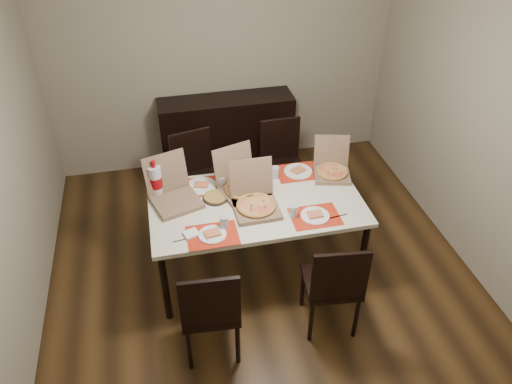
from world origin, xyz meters
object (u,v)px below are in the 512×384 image
(dining_table, at_px, (256,208))
(chair_far_right, at_px, (282,160))
(chair_near_left, at_px, (210,309))
(pizza_box_center, at_px, (255,202))
(soda_bottle, at_px, (156,181))
(dip_bowl, at_px, (257,190))
(sideboard, at_px, (227,135))
(chair_near_right, at_px, (334,283))
(chair_far_left, at_px, (196,173))

(dining_table, height_order, chair_far_right, chair_far_right)
(chair_near_left, distance_m, chair_far_right, 2.08)
(pizza_box_center, bearing_deg, soda_bottle, 155.46)
(dip_bowl, bearing_deg, chair_far_right, 60.70)
(sideboard, bearing_deg, chair_far_right, -58.54)
(dining_table, xyz_separation_m, chair_far_right, (0.49, 0.94, -0.17))
(chair_near_right, height_order, soda_bottle, soda_bottle)
(chair_near_left, bearing_deg, chair_far_right, 60.66)
(chair_far_left, distance_m, pizza_box_center, 1.09)
(chair_far_left, relative_size, pizza_box_center, 2.24)
(chair_near_right, bearing_deg, sideboard, 99.04)
(chair_far_left, height_order, pizza_box_center, pizza_box_center)
(chair_far_right, bearing_deg, chair_near_right, -91.88)
(chair_near_left, relative_size, chair_far_left, 1.00)
(chair_near_right, xyz_separation_m, soda_bottle, (-1.24, 1.10, 0.38))
(chair_far_left, height_order, dip_bowl, chair_far_left)
(sideboard, bearing_deg, soda_bottle, -120.85)
(sideboard, xyz_separation_m, dining_table, (-0.03, -1.68, 0.23))
(chair_far_left, bearing_deg, soda_bottle, -122.65)
(chair_far_right, relative_size, soda_bottle, 2.70)
(pizza_box_center, bearing_deg, chair_far_right, 63.38)
(chair_near_left, bearing_deg, pizza_box_center, 57.34)
(pizza_box_center, bearing_deg, dining_table, 73.51)
(chair_far_right, bearing_deg, sideboard, 121.46)
(sideboard, xyz_separation_m, dip_bowl, (0.01, -1.55, 0.32))
(chair_near_left, bearing_deg, dip_bowl, 60.62)
(dining_table, relative_size, dip_bowl, 14.68)
(pizza_box_center, bearing_deg, chair_near_left, -122.66)
(dining_table, distance_m, pizza_box_center, 0.15)
(chair_far_right, xyz_separation_m, pizza_box_center, (-0.51, -1.02, 0.30))
(dining_table, bearing_deg, chair_far_right, 62.55)
(dip_bowl, xyz_separation_m, soda_bottle, (-0.85, 0.14, 0.13))
(chair_far_left, height_order, chair_far_right, same)
(dining_table, relative_size, chair_near_left, 1.94)
(sideboard, distance_m, chair_near_right, 2.54)
(dip_bowl, bearing_deg, pizza_box_center, -105.73)
(chair_far_left, bearing_deg, chair_near_left, -93.53)
(sideboard, relative_size, chair_far_left, 1.61)
(dip_bowl, distance_m, soda_bottle, 0.87)
(chair_near_left, height_order, dip_bowl, chair_near_left)
(dining_table, xyz_separation_m, dip_bowl, (0.04, 0.14, 0.08))
(chair_near_right, height_order, pizza_box_center, pizza_box_center)
(chair_near_left, distance_m, chair_far_left, 1.76)
(chair_far_left, bearing_deg, chair_far_right, 3.33)
(sideboard, height_order, dining_table, sideboard)
(dining_table, bearing_deg, chair_near_left, -121.31)
(chair_near_right, distance_m, dip_bowl, 1.07)
(sideboard, xyz_separation_m, soda_bottle, (-0.84, -1.41, 0.45))
(dining_table, height_order, dip_bowl, dip_bowl)
(chair_near_right, relative_size, chair_far_right, 1.00)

